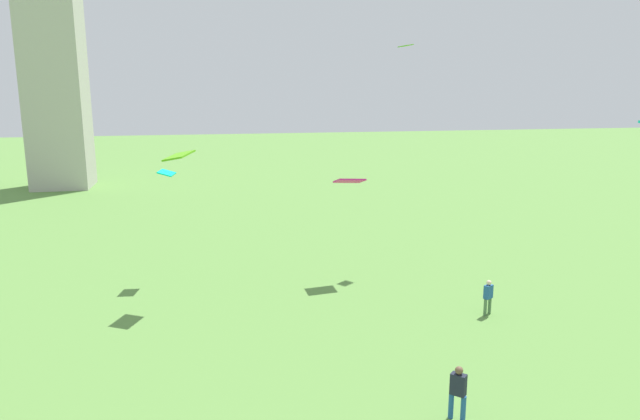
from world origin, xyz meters
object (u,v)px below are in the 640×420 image
at_px(person_2, 458,390).
at_px(kite_flying_4, 406,46).
at_px(kite_flying_6, 350,181).
at_px(person_3, 488,295).
at_px(kite_flying_7, 179,156).
at_px(kite_flying_8, 167,173).

xyz_separation_m(person_2, kite_flying_4, (3.87, 16.44, 10.78)).
xyz_separation_m(kite_flying_4, kite_flying_6, (-3.80, -3.07, -6.72)).
xyz_separation_m(person_3, kite_flying_4, (-0.81, 9.14, 10.86)).
relative_size(kite_flying_6, kite_flying_7, 0.91).
distance_m(person_3, kite_flying_8, 16.20).
bearing_deg(kite_flying_6, person_2, 82.29).
bearing_deg(person_2, person_3, -77.61).
bearing_deg(kite_flying_4, kite_flying_7, -18.52).
distance_m(person_2, kite_flying_7, 15.37).
distance_m(person_2, person_3, 8.67).
bearing_deg(person_3, kite_flying_4, 64.10).
bearing_deg(kite_flying_7, kite_flying_8, -142.25).
bearing_deg(kite_flying_6, person_3, 119.79).
distance_m(person_3, kite_flying_4, 14.22).
bearing_deg(kite_flying_7, person_3, 94.90).
height_order(person_3, kite_flying_8, kite_flying_8).
xyz_separation_m(kite_flying_6, kite_flying_7, (-8.12, -1.57, 1.62)).
relative_size(person_2, kite_flying_6, 1.10).
distance_m(kite_flying_4, kite_flying_6, 8.31).
relative_size(person_2, kite_flying_8, 1.46).
bearing_deg(person_2, kite_flying_8, -14.50).
bearing_deg(person_3, person_2, -153.62).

